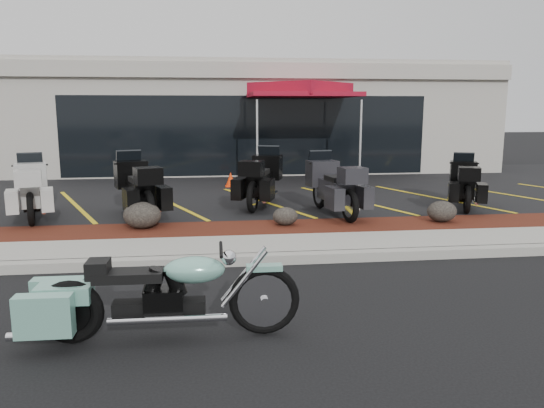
{
  "coord_description": "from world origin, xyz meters",
  "views": [
    {
      "loc": [
        -1.35,
        -7.01,
        2.37
      ],
      "look_at": [
        -0.34,
        1.2,
        0.89
      ],
      "focal_mm": 35.0,
      "sensor_mm": 36.0,
      "label": 1
    }
  ],
  "objects": [
    {
      "name": "ground",
      "position": [
        0.0,
        0.0,
        0.0
      ],
      "size": [
        90.0,
        90.0,
        0.0
      ],
      "primitive_type": "plane",
      "color": "black",
      "rests_on": "ground"
    },
    {
      "name": "curb",
      "position": [
        0.0,
        0.9,
        0.07
      ],
      "size": [
        24.0,
        0.25,
        0.15
      ],
      "primitive_type": "cube",
      "color": "gray",
      "rests_on": "ground"
    },
    {
      "name": "sidewalk",
      "position": [
        0.0,
        1.6,
        0.07
      ],
      "size": [
        24.0,
        1.2,
        0.15
      ],
      "primitive_type": "cube",
      "color": "gray",
      "rests_on": "ground"
    },
    {
      "name": "mulch_bed",
      "position": [
        0.0,
        2.8,
        0.08
      ],
      "size": [
        24.0,
        1.2,
        0.16
      ],
      "primitive_type": "cube",
      "color": "#330D0B",
      "rests_on": "ground"
    },
    {
      "name": "upper_lot",
      "position": [
        0.0,
        8.2,
        0.07
      ],
      "size": [
        26.0,
        9.6,
        0.15
      ],
      "primitive_type": "cube",
      "color": "black",
      "rests_on": "ground"
    },
    {
      "name": "dealership_building",
      "position": [
        0.0,
        14.47,
        2.01
      ],
      "size": [
        18.0,
        8.16,
        4.0
      ],
      "color": "#A39D93",
      "rests_on": "ground"
    },
    {
      "name": "boulder_left",
      "position": [
        -2.58,
        2.96,
        0.41
      ],
      "size": [
        0.7,
        0.59,
        0.5
      ],
      "primitive_type": "ellipsoid",
      "color": "black",
      "rests_on": "mulch_bed"
    },
    {
      "name": "boulder_mid",
      "position": [
        0.13,
        2.89,
        0.33
      ],
      "size": [
        0.49,
        0.41,
        0.35
      ],
      "primitive_type": "ellipsoid",
      "color": "black",
      "rests_on": "mulch_bed"
    },
    {
      "name": "boulder_right",
      "position": [
        3.26,
        2.82,
        0.37
      ],
      "size": [
        0.59,
        0.49,
        0.42
      ],
      "primitive_type": "ellipsoid",
      "color": "black",
      "rests_on": "mulch_bed"
    },
    {
      "name": "hero_cruiser",
      "position": [
        -0.78,
        -1.72,
        0.5
      ],
      "size": [
        2.82,
        0.76,
        0.99
      ],
      "primitive_type": null,
      "rotation": [
        0.0,
        0.0,
        -0.02
      ],
      "color": "#73B3A1",
      "rests_on": "ground"
    },
    {
      "name": "touring_white",
      "position": [
        -5.15,
        4.99,
        0.8
      ],
      "size": [
        1.42,
        2.38,
        1.3
      ],
      "primitive_type": null,
      "rotation": [
        0.0,
        0.0,
        1.84
      ],
      "color": "silver",
      "rests_on": "upper_lot"
    },
    {
      "name": "touring_black_front",
      "position": [
        -3.03,
        4.81,
        0.82
      ],
      "size": [
        1.59,
        2.48,
        1.35
      ],
      "primitive_type": null,
      "rotation": [
        0.0,
        0.0,
        1.9
      ],
      "color": "black",
      "rests_on": "upper_lot"
    },
    {
      "name": "touring_black_mid",
      "position": [
        0.15,
        5.82,
        0.82
      ],
      "size": [
        1.58,
        2.48,
        1.35
      ],
      "primitive_type": null,
      "rotation": [
        0.0,
        0.0,
        1.25
      ],
      "color": "black",
      "rests_on": "upper_lot"
    },
    {
      "name": "touring_grey",
      "position": [
        1.17,
        4.6,
        0.81
      ],
      "size": [
        1.21,
        2.37,
        1.32
      ],
      "primitive_type": null,
      "rotation": [
        0.0,
        0.0,
        1.73
      ],
      "color": "#2A292E",
      "rests_on": "upper_lot"
    },
    {
      "name": "touring_black_rear",
      "position": [
        4.73,
        4.95,
        0.75
      ],
      "size": [
        1.52,
        2.22,
        1.21
      ],
      "primitive_type": null,
      "rotation": [
        0.0,
        0.0,
        1.18
      ],
      "color": "black",
      "rests_on": "upper_lot"
    },
    {
      "name": "traffic_cone",
      "position": [
        -0.68,
        8.26,
        0.36
      ],
      "size": [
        0.33,
        0.33,
        0.42
      ],
      "primitive_type": "cone",
      "rotation": [
        0.0,
        0.0,
        0.12
      ],
      "color": "#F23608",
      "rests_on": "upper_lot"
    },
    {
      "name": "popup_canopy",
      "position": [
        1.6,
        9.6,
        2.9
      ],
      "size": [
        4.25,
        4.25,
        3.02
      ],
      "rotation": [
        0.0,
        0.0,
        0.4
      ],
      "color": "silver",
      "rests_on": "upper_lot"
    }
  ]
}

